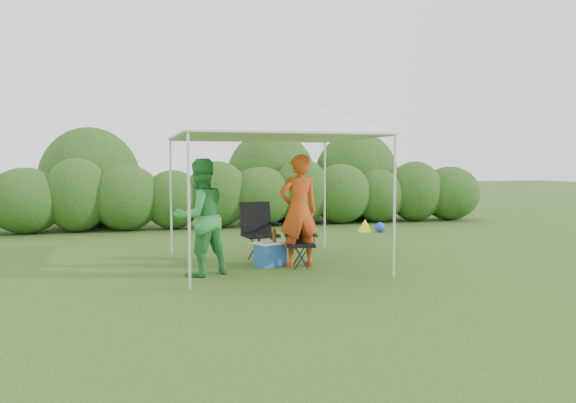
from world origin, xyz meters
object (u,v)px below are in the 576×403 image
object	(u,v)px
chair_right	(300,238)
woman	(200,217)
chair_left	(258,227)
man	(299,211)
canopy	(270,115)
cooler	(270,254)

from	to	relation	value
chair_right	woman	size ratio (longest dim) A/B	0.47
chair_left	man	size ratio (longest dim) A/B	0.55
canopy	man	size ratio (longest dim) A/B	1.70
man	cooler	distance (m)	0.85
chair_left	cooler	world-z (taller)	chair_left
chair_right	woman	bearing A→B (deg)	-157.28
canopy	cooler	xyz separation A→B (m)	(-0.04, -0.14, -2.26)
chair_right	chair_left	xyz separation A→B (m)	(-0.52, 0.78, 0.10)
canopy	chair_right	size ratio (longest dim) A/B	3.73
canopy	man	world-z (taller)	canopy
man	woman	bearing A→B (deg)	4.17
canopy	cooler	world-z (taller)	canopy
man	chair_left	bearing A→B (deg)	-62.49
chair_left	woman	bearing A→B (deg)	-144.91
man	woman	world-z (taller)	man
man	woman	distance (m)	1.65
chair_right	chair_left	distance (m)	0.94
chair_right	man	bearing A→B (deg)	166.35
canopy	woman	size ratio (longest dim) A/B	1.77
chair_left	cooler	distance (m)	0.70
canopy	man	xyz separation A→B (m)	(0.39, -0.32, -1.55)
chair_left	canopy	bearing A→B (deg)	-84.25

